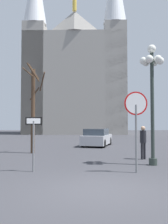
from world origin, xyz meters
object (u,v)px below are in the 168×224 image
(one_way_arrow_sign, at_px, (33,136))
(pedestrian_walking, at_px, (143,139))
(stop_sign, at_px, (136,114))
(bare_tree, at_px, (33,107))
(cathedral, at_px, (76,79))
(street_lamp, at_px, (152,80))
(parked_car_near_silver, at_px, (97,138))

(one_way_arrow_sign, xyz_separation_m, pedestrian_walking, (4.92, 3.38, -0.32))
(stop_sign, xyz_separation_m, bare_tree, (-5.20, 6.11, 0.70))
(stop_sign, relative_size, bare_tree, 0.55)
(cathedral, bearing_deg, one_way_arrow_sign, -89.96)
(stop_sign, distance_m, bare_tree, 8.06)
(one_way_arrow_sign, bearing_deg, street_lamp, 17.75)
(one_way_arrow_sign, bearing_deg, bare_tree, 102.37)
(cathedral, distance_m, parked_car_near_silver, 26.83)
(cathedral, xyz_separation_m, pedestrian_walking, (4.94, -32.68, -8.79))
(bare_tree, distance_m, parked_car_near_silver, 6.87)
(cathedral, xyz_separation_m, one_way_arrow_sign, (0.02, -36.06, -8.46))
(street_lamp, xyz_separation_m, bare_tree, (-6.26, 4.38, -0.88))
(stop_sign, height_order, parked_car_near_silver, stop_sign)
(bare_tree, distance_m, pedestrian_walking, 6.99)
(cathedral, bearing_deg, parked_car_near_silver, -83.52)
(bare_tree, height_order, parked_car_near_silver, bare_tree)
(street_lamp, distance_m, bare_tree, 7.69)
(stop_sign, relative_size, one_way_arrow_sign, 1.46)
(bare_tree, relative_size, pedestrian_walking, 3.27)
(stop_sign, height_order, bare_tree, bare_tree)
(one_way_arrow_sign, relative_size, bare_tree, 0.37)
(cathedral, distance_m, one_way_arrow_sign, 37.04)
(bare_tree, bearing_deg, one_way_arrow_sign, -77.63)
(cathedral, xyz_separation_m, stop_sign, (3.92, -36.20, -7.64))
(cathedral, distance_m, bare_tree, 30.91)
(one_way_arrow_sign, bearing_deg, stop_sign, -2.14)
(parked_car_near_silver, relative_size, pedestrian_walking, 2.61)
(street_lamp, bearing_deg, cathedral, 98.21)
(one_way_arrow_sign, relative_size, parked_car_near_silver, 0.47)
(stop_sign, height_order, one_way_arrow_sign, stop_sign)
(stop_sign, bearing_deg, pedestrian_walking, 73.77)
(parked_car_near_silver, bearing_deg, pedestrian_walking, -74.63)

